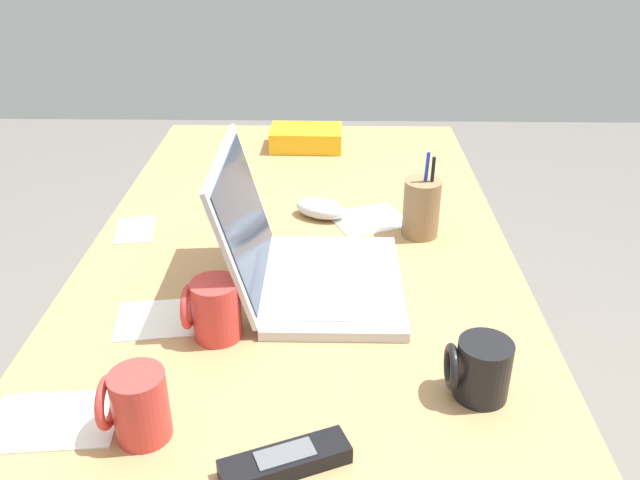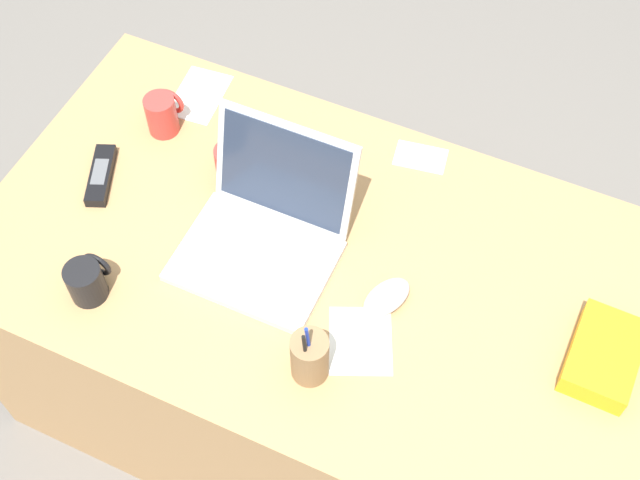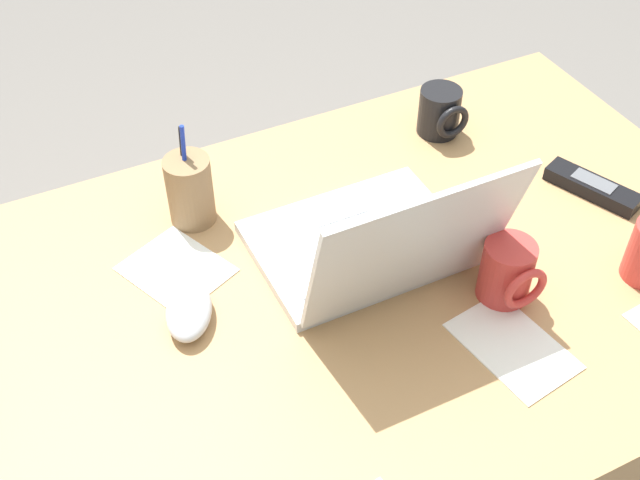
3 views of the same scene
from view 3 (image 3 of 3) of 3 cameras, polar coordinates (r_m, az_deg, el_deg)
desk at (r=1.45m, az=-1.64°, el=-13.99°), size 1.50×0.82×0.71m
laptop at (r=1.18m, az=3.94°, el=-0.25°), size 0.32×0.31×0.25m
computer_mouse at (r=1.14m, az=-9.31°, el=-4.97°), size 0.10×0.13×0.04m
coffee_mug_tall at (r=1.46m, az=8.57°, el=8.99°), size 0.07×0.09×0.09m
coffee_mug_spare at (r=1.17m, az=13.24°, el=-2.28°), size 0.08×0.09×0.10m
cordless_phone at (r=1.41m, az=18.82°, el=3.59°), size 0.10×0.16×0.03m
pen_holder at (r=1.27m, az=-9.25°, el=3.54°), size 0.07×0.07×0.18m
paper_note_right at (r=1.14m, az=13.55°, el=-7.35°), size 0.13×0.18×0.00m
paper_note_front at (r=1.23m, az=-10.22°, el=-2.08°), size 0.17×0.19×0.00m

